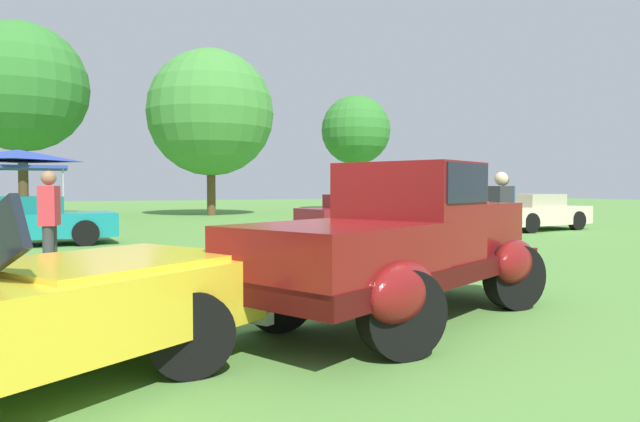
% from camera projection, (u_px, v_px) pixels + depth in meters
% --- Properties ---
extents(ground_plane, '(120.00, 120.00, 0.00)m').
position_uv_depth(ground_plane, '(358.00, 318.00, 6.22)').
color(ground_plane, '#568C3D').
extents(feature_pickup_truck, '(4.42, 3.15, 1.70)m').
position_uv_depth(feature_pickup_truck, '(404.00, 240.00, 6.10)').
color(feature_pickup_truck, '#400B0B').
rests_on(feature_pickup_truck, ground_plane).
extents(show_car_teal, '(4.02, 2.01, 1.22)m').
position_uv_depth(show_car_teal, '(29.00, 222.00, 13.94)').
color(show_car_teal, teal).
rests_on(show_car_teal, ground_plane).
extents(show_car_burgundy, '(4.42, 2.35, 1.22)m').
position_uv_depth(show_car_burgundy, '(363.00, 214.00, 17.92)').
color(show_car_burgundy, maroon).
rests_on(show_car_burgundy, ground_plane).
extents(show_car_cream, '(4.32, 2.25, 1.22)m').
position_uv_depth(show_car_cream, '(534.00, 212.00, 19.06)').
color(show_car_cream, beige).
rests_on(show_car_cream, ground_plane).
extents(spectator_near_truck, '(0.44, 0.33, 1.69)m').
position_uv_depth(spectator_near_truck, '(501.00, 219.00, 9.23)').
color(spectator_near_truck, '#9E998E').
rests_on(spectator_near_truck, ground_plane).
extents(spectator_by_row, '(0.32, 0.44, 1.69)m').
position_uv_depth(spectator_by_row, '(49.00, 222.00, 8.56)').
color(spectator_by_row, '#383838').
rests_on(spectator_by_row, ground_plane).
extents(spectator_far_side, '(0.46, 0.38, 1.69)m').
position_uv_depth(spectator_far_side, '(503.00, 215.00, 10.79)').
color(spectator_far_side, '#9E998E').
rests_on(spectator_far_side, ground_plane).
extents(canopy_tent_left_field, '(3.00, 3.00, 2.71)m').
position_uv_depth(canopy_tent_left_field, '(18.00, 158.00, 18.90)').
color(canopy_tent_left_field, '#B7B7BC').
rests_on(canopy_tent_left_field, ground_plane).
extents(treeline_center, '(6.05, 6.05, 9.19)m').
position_uv_depth(treeline_center, '(21.00, 87.00, 26.58)').
color(treeline_center, '#47331E').
rests_on(treeline_center, ground_plane).
extents(treeline_mid_right, '(6.47, 6.47, 8.52)m').
position_uv_depth(treeline_mid_right, '(211.00, 113.00, 29.07)').
color(treeline_mid_right, brown).
rests_on(treeline_mid_right, ground_plane).
extents(treeline_far_right, '(4.47, 4.47, 7.40)m').
position_uv_depth(treeline_far_right, '(356.00, 131.00, 36.61)').
color(treeline_far_right, '#47331E').
rests_on(treeline_far_right, ground_plane).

